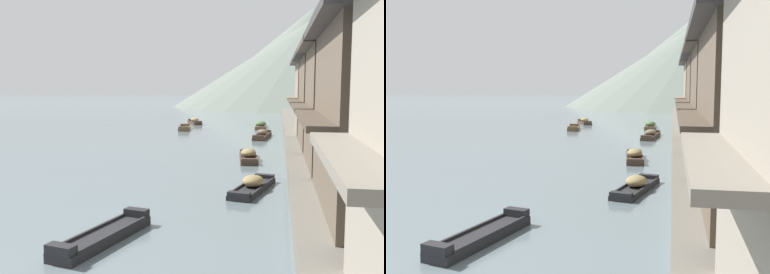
# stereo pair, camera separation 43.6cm
# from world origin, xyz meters

# --- Properties ---
(boat_moored_nearest) EXTENTS (1.39, 4.23, 0.70)m
(boat_moored_nearest) POSITION_xyz_m (5.39, 22.88, 0.25)
(boat_moored_nearest) COLOR #423328
(boat_moored_nearest) RESTS_ON ground
(boat_moored_second) EXTENTS (1.75, 4.14, 0.51)m
(boat_moored_second) POSITION_xyz_m (2.26, 7.33, 0.17)
(boat_moored_second) COLOR #232326
(boat_moored_second) RESTS_ON ground
(boat_moored_third) EXTENTS (1.52, 5.16, 0.73)m
(boat_moored_third) POSITION_xyz_m (5.79, 35.16, 0.24)
(boat_moored_third) COLOR #423328
(boat_moored_third) RESTS_ON ground
(boat_moored_far) EXTENTS (2.29, 3.65, 0.74)m
(boat_moored_far) POSITION_xyz_m (-2.42, 48.19, 0.28)
(boat_moored_far) COLOR #423328
(boat_moored_far) RESTS_ON ground
(boat_midriver_drifting) EXTENTS (1.59, 3.58, 0.49)m
(boat_midriver_drifting) POSITION_xyz_m (-2.18, 40.95, 0.17)
(boat_midriver_drifting) COLOR brown
(boat_midriver_drifting) RESTS_ON ground
(boat_midriver_upstream) EXTENTS (1.23, 5.11, 0.75)m
(boat_midriver_upstream) POSITION_xyz_m (5.32, 44.46, 0.26)
(boat_midriver_upstream) COLOR brown
(boat_midriver_upstream) RESTS_ON ground
(boat_upstream_distant) EXTENTS (1.87, 4.39, 0.67)m
(boat_upstream_distant) POSITION_xyz_m (6.10, 14.69, 0.23)
(boat_upstream_distant) COLOR #232326
(boat_upstream_distant) RESTS_ON ground
(house_waterfront_tall) EXTENTS (6.82, 6.95, 6.14)m
(house_waterfront_tall) POSITION_xyz_m (11.23, 16.30, 3.90)
(house_waterfront_tall) COLOR brown
(house_waterfront_tall) RESTS_ON riverbank_right
(house_waterfront_narrow) EXTENTS (5.58, 7.55, 6.14)m
(house_waterfront_narrow) POSITION_xyz_m (10.61, 23.63, 3.90)
(house_waterfront_narrow) COLOR brown
(house_waterfront_narrow) RESTS_ON riverbank_right
(house_waterfront_far) EXTENTS (5.26, 7.50, 6.14)m
(house_waterfront_far) POSITION_xyz_m (10.45, 31.73, 3.90)
(house_waterfront_far) COLOR gray
(house_waterfront_far) RESTS_ON riverbank_right
(hill_far_west) EXTENTS (59.59, 59.59, 23.98)m
(hill_far_west) POSITION_xyz_m (15.60, 118.37, 11.99)
(hill_far_west) COLOR slate
(hill_far_west) RESTS_ON ground
(hill_far_centre) EXTENTS (61.26, 61.26, 19.13)m
(hill_far_centre) POSITION_xyz_m (15.24, 98.22, 9.57)
(hill_far_centre) COLOR slate
(hill_far_centre) RESTS_ON ground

